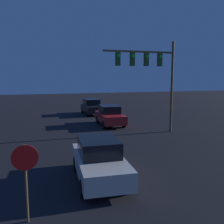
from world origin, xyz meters
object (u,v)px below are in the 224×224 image
(stop_sign, at_px, (25,169))
(car_mid, at_px, (110,115))
(traffic_signal_mast, at_px, (152,69))
(car_near, at_px, (99,160))
(car_far, at_px, (92,107))

(stop_sign, bearing_deg, car_mid, 63.43)
(car_mid, relative_size, stop_sign, 1.83)
(car_mid, distance_m, traffic_signal_mast, 5.63)
(car_mid, height_order, stop_sign, stop_sign)
(car_near, distance_m, car_far, 17.31)
(car_far, distance_m, traffic_signal_mast, 10.97)
(car_near, xyz_separation_m, traffic_signal_mast, (5.63, 6.80, 3.74))
(traffic_signal_mast, height_order, stop_sign, traffic_signal_mast)
(car_far, relative_size, traffic_signal_mast, 0.63)
(car_near, relative_size, traffic_signal_mast, 0.64)
(car_near, distance_m, car_mid, 11.18)
(car_mid, distance_m, car_far, 6.38)
(stop_sign, bearing_deg, car_far, 71.69)
(car_far, xyz_separation_m, stop_sign, (-6.33, -19.13, 0.75))
(car_far, height_order, stop_sign, stop_sign)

